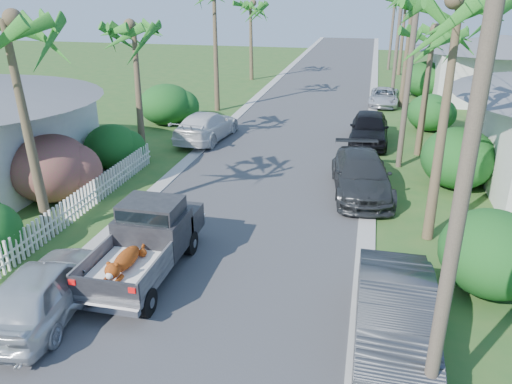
% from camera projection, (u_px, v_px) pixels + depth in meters
% --- Properties ---
extents(ground, '(120.00, 120.00, 0.00)m').
position_uv_depth(ground, '(191.00, 316.00, 12.82)').
color(ground, '#295720').
rests_on(ground, ground).
extents(road, '(8.00, 100.00, 0.02)m').
position_uv_depth(road, '(311.00, 105.00, 35.32)').
color(road, '#38383A').
rests_on(road, ground).
extents(curb_left, '(0.60, 100.00, 0.06)m').
position_uv_depth(curb_left, '(252.00, 102.00, 36.20)').
color(curb_left, '#A5A39E').
rests_on(curb_left, ground).
extents(curb_right, '(0.60, 100.00, 0.06)m').
position_uv_depth(curb_right, '(373.00, 108.00, 34.43)').
color(curb_right, '#A5A39E').
rests_on(curb_right, ground).
extents(pickup_truck, '(1.98, 5.12, 2.06)m').
position_uv_depth(pickup_truck, '(149.00, 237.00, 14.64)').
color(pickup_truck, black).
rests_on(pickup_truck, ground).
extents(parked_car_rn, '(1.78, 4.99, 1.64)m').
position_uv_depth(parked_car_rn, '(395.00, 317.00, 11.44)').
color(parked_car_rn, '#343639').
rests_on(parked_car_rn, ground).
extents(parked_car_rm, '(2.91, 5.67, 1.57)m').
position_uv_depth(parked_car_rm, '(361.00, 175.00, 20.06)').
color(parked_car_rm, '#27292C').
rests_on(parked_car_rm, ground).
extents(parked_car_rf, '(2.04, 4.93, 1.67)m').
position_uv_depth(parked_car_rf, '(369.00, 128.00, 26.49)').
color(parked_car_rf, black).
rests_on(parked_car_rf, ground).
extents(parked_car_rd, '(2.20, 4.34, 1.18)m').
position_uv_depth(parked_car_rd, '(384.00, 97.00, 35.10)').
color(parked_car_rd, silver).
rests_on(parked_car_rd, ground).
extents(parked_car_ln, '(2.33, 4.64, 1.52)m').
position_uv_depth(parked_car_ln, '(44.00, 290.00, 12.57)').
color(parked_car_ln, silver).
rests_on(parked_car_ln, ground).
extents(parked_car_lf, '(2.64, 5.47, 1.53)m').
position_uv_depth(parked_car_lf, '(206.00, 126.00, 27.12)').
color(parked_car_lf, silver).
rests_on(parked_car_lf, ground).
extents(palm_l_a, '(4.40, 4.40, 8.20)m').
position_uv_depth(palm_l_a, '(8.00, 21.00, 14.14)').
color(palm_l_a, brown).
rests_on(palm_l_a, ground).
extents(palm_l_b, '(4.40, 4.40, 7.40)m').
position_uv_depth(palm_l_b, '(132.00, 26.00, 22.66)').
color(palm_l_b, brown).
rests_on(palm_l_b, ground).
extents(palm_l_d, '(4.40, 4.40, 7.70)m').
position_uv_depth(palm_l_d, '(251.00, 3.00, 42.30)').
color(palm_l_d, brown).
rests_on(palm_l_d, ground).
extents(palm_r_a, '(4.40, 4.40, 8.70)m').
position_uv_depth(palm_r_a, '(461.00, 2.00, 14.07)').
color(palm_r_a, brown).
rests_on(palm_r_a, ground).
extents(palm_r_b, '(4.40, 4.40, 7.20)m').
position_uv_depth(palm_r_b, '(434.00, 31.00, 22.68)').
color(palm_r_b, brown).
rests_on(palm_r_b, ground).
extents(shrub_l_b, '(3.00, 3.30, 2.60)m').
position_uv_depth(shrub_l_b, '(51.00, 168.00, 19.33)').
color(shrub_l_b, '#B5194D').
rests_on(shrub_l_b, ground).
extents(shrub_l_c, '(2.40, 2.64, 2.00)m').
position_uv_depth(shrub_l_c, '(112.00, 146.00, 22.96)').
color(shrub_l_c, '#1A4F16').
rests_on(shrub_l_c, ground).
extents(shrub_l_d, '(3.20, 3.52, 2.40)m').
position_uv_depth(shrub_l_d, '(166.00, 104.00, 30.21)').
color(shrub_l_d, '#1A4F16').
rests_on(shrub_l_d, ground).
extents(shrub_r_a, '(2.80, 3.08, 2.30)m').
position_uv_depth(shrub_r_a, '(492.00, 253.00, 13.51)').
color(shrub_r_a, '#1A4F16').
rests_on(shrub_r_a, ground).
extents(shrub_r_b, '(3.00, 3.30, 2.50)m').
position_uv_depth(shrub_r_b, '(458.00, 158.00, 20.63)').
color(shrub_r_b, '#1A4F16').
rests_on(shrub_r_b, ground).
extents(shrub_r_c, '(2.60, 2.86, 2.10)m').
position_uv_depth(shrub_r_c, '(430.00, 112.00, 28.88)').
color(shrub_r_c, '#1A4F16').
rests_on(shrub_r_c, ground).
extents(shrub_r_d, '(3.20, 3.52, 2.60)m').
position_uv_depth(shrub_r_d, '(425.00, 79.00, 37.68)').
color(shrub_r_d, '#1A4F16').
rests_on(shrub_r_d, ground).
extents(picket_fence, '(0.10, 11.00, 1.00)m').
position_uv_depth(picket_fence, '(89.00, 196.00, 18.81)').
color(picket_fence, white).
rests_on(picket_fence, ground).
extents(house_right_far, '(9.00, 8.00, 4.60)m').
position_uv_depth(house_right_far, '(498.00, 70.00, 36.34)').
color(house_right_far, silver).
rests_on(house_right_far, ground).
extents(utility_pole_a, '(1.60, 0.26, 9.00)m').
position_uv_depth(utility_pole_a, '(461.00, 202.00, 8.10)').
color(utility_pole_a, brown).
rests_on(utility_pole_a, ground).
extents(utility_pole_b, '(1.60, 0.26, 9.00)m').
position_uv_depth(utility_pole_b, '(410.00, 67.00, 21.60)').
color(utility_pole_b, brown).
rests_on(utility_pole_b, ground).
extents(utility_pole_c, '(1.60, 0.26, 9.00)m').
position_uv_depth(utility_pole_c, '(398.00, 35.00, 35.11)').
color(utility_pole_c, brown).
rests_on(utility_pole_c, ground).
extents(utility_pole_d, '(1.60, 0.26, 9.00)m').
position_uv_depth(utility_pole_d, '(393.00, 22.00, 48.61)').
color(utility_pole_d, brown).
rests_on(utility_pole_d, ground).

